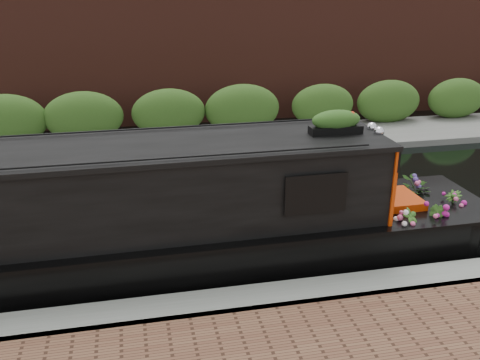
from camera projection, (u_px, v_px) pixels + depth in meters
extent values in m
plane|color=black|center=(196.00, 214.00, 10.09)|extent=(80.00, 80.00, 0.00)
cube|color=gray|center=(230.00, 315.00, 7.08)|extent=(40.00, 0.60, 0.50)
cube|color=slate|center=(175.00, 149.00, 13.93)|extent=(40.00, 2.40, 0.34)
cube|color=#32571D|center=(172.00, 139.00, 14.75)|extent=(40.00, 1.10, 2.80)
cube|color=#4F241A|center=(165.00, 120.00, 16.67)|extent=(40.00, 1.00, 8.00)
cube|color=black|center=(97.00, 194.00, 7.63)|extent=(8.36, 1.66, 1.23)
cube|color=black|center=(93.00, 151.00, 7.40)|extent=(8.50, 1.79, 0.07)
cube|color=#C03407|center=(371.00, 173.00, 8.45)|extent=(0.07, 1.59, 1.23)
cube|color=black|center=(316.00, 194.00, 7.45)|extent=(0.82, 0.03, 0.50)
cube|color=#C03407|center=(394.00, 209.00, 8.77)|extent=(0.73, 0.82, 0.45)
sphere|color=silver|center=(379.00, 132.00, 8.08)|extent=(0.16, 0.16, 0.16)
sphere|color=silver|center=(372.00, 127.00, 8.31)|extent=(0.16, 0.16, 0.16)
cube|color=black|center=(336.00, 130.00, 8.06)|extent=(0.81, 0.23, 0.12)
ellipsoid|color=red|center=(336.00, 119.00, 8.00)|extent=(0.89, 0.25, 0.22)
imported|color=#305C1E|center=(409.00, 225.00, 8.11)|extent=(0.32, 0.27, 0.53)
imported|color=#305C1E|center=(436.00, 222.00, 8.25)|extent=(0.29, 0.33, 0.50)
imported|color=#305C1E|center=(417.00, 193.00, 9.26)|extent=(0.53, 0.47, 0.57)
imported|color=#305C1E|center=(451.00, 206.00, 8.80)|extent=(0.36, 0.36, 0.52)
imported|color=#305C1E|center=(368.00, 193.00, 9.33)|extent=(0.22, 0.29, 0.51)
cylinder|color=olive|center=(480.00, 226.00, 9.27)|extent=(0.31, 0.31, 0.31)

